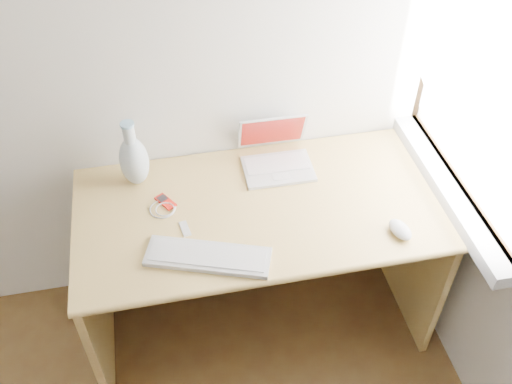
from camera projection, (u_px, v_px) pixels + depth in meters
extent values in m
cube|color=white|center=(499.00, 72.00, 1.92)|extent=(0.01, 0.90, 1.00)
cube|color=#9A999C|center=(447.00, 188.00, 2.28)|extent=(0.10, 0.96, 0.06)
cube|color=white|center=(480.00, 67.00, 1.89)|extent=(0.02, 0.84, 0.92)
cube|color=tan|center=(259.00, 208.00, 2.26)|extent=(1.45, 0.72, 0.03)
cube|color=tan|center=(96.00, 295.00, 2.42)|extent=(0.03, 0.68, 0.73)
cube|color=tan|center=(409.00, 244.00, 2.63)|extent=(0.03, 0.68, 0.73)
cube|color=tan|center=(244.00, 196.00, 2.69)|extent=(1.39, 0.03, 0.49)
cube|color=silver|center=(278.00, 169.00, 2.40)|extent=(0.29, 0.21, 0.01)
cube|color=white|center=(278.00, 167.00, 2.39)|extent=(0.26, 0.11, 0.00)
cube|color=silver|center=(273.00, 136.00, 2.40)|extent=(0.29, 0.08, 0.18)
cube|color=maroon|center=(273.00, 136.00, 2.40)|extent=(0.27, 0.06, 0.16)
cube|color=silver|center=(208.00, 257.00, 2.05)|extent=(0.47, 0.28, 0.02)
cube|color=white|center=(208.00, 255.00, 2.04)|extent=(0.43, 0.24, 0.00)
ellipsoid|color=silver|center=(400.00, 230.00, 2.13)|extent=(0.09, 0.13, 0.04)
cube|color=#AD140C|center=(166.00, 202.00, 2.26)|extent=(0.09, 0.10, 0.01)
cube|color=black|center=(165.00, 201.00, 2.26)|extent=(0.05, 0.05, 0.00)
torus|color=silver|center=(163.00, 209.00, 2.23)|extent=(0.13, 0.13, 0.01)
cube|color=silver|center=(185.00, 229.00, 2.15)|extent=(0.04, 0.08, 0.01)
ellipsoid|color=silver|center=(134.00, 161.00, 2.27)|extent=(0.12, 0.12, 0.22)
cylinder|color=silver|center=(129.00, 134.00, 2.18)|extent=(0.05, 0.05, 0.09)
cylinder|color=#94C9ED|center=(127.00, 124.00, 2.14)|extent=(0.05, 0.05, 0.01)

